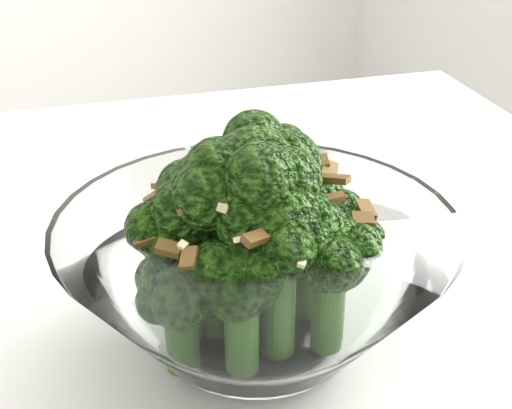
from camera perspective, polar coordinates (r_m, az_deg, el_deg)
broccoli_dish at (r=0.43m, az=-0.03°, el=-4.58°), size 0.22×0.22×0.14m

